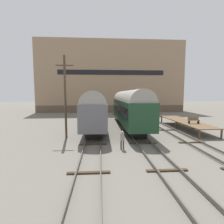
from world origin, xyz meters
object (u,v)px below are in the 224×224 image
(bench, at_px, (193,120))
(train_car_green, at_px, (129,106))
(person_worker, at_px, (122,138))
(train_car_grey, at_px, (95,107))
(utility_pole, at_px, (65,96))

(bench, bearing_deg, train_car_green, 150.61)
(bench, bearing_deg, person_worker, -147.42)
(train_car_grey, height_order, person_worker, train_car_grey)
(train_car_grey, bearing_deg, bench, -18.63)
(bench, xyz_separation_m, person_worker, (-9.74, -6.22, -0.62))
(train_car_grey, xyz_separation_m, bench, (12.33, -4.16, -1.32))
(train_car_grey, bearing_deg, person_worker, -75.96)
(train_car_green, bearing_deg, bench, -29.39)
(train_car_green, height_order, utility_pole, utility_pole)
(person_worker, height_order, utility_pole, utility_pole)
(train_car_green, xyz_separation_m, train_car_grey, (-4.83, -0.07, -0.10))
(train_car_grey, distance_m, person_worker, 10.88)
(train_car_grey, distance_m, bench, 13.08)
(utility_pole, bearing_deg, train_car_green, 37.63)
(train_car_green, bearing_deg, person_worker, -102.05)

